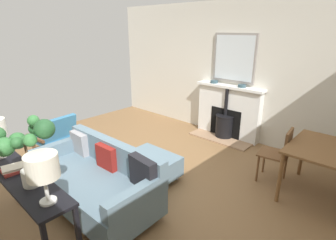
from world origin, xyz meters
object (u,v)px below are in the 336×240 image
(table_lamp_far_end, at_px, (42,168))
(potted_plant, at_px, (24,144))
(mantel_bowl_far, at_px, (242,86))
(console_table, at_px, (23,185))
(mantel_bowl_near, at_px, (214,82))
(ottoman, at_px, (150,166))
(dining_chair_near_fireplace, at_px, (280,151))
(dining_table, at_px, (324,154))
(book_stack, at_px, (15,168))
(armchair_accent, at_px, (56,134))
(fireplace, at_px, (227,115))
(sofa, at_px, (96,180))

(table_lamp_far_end, distance_m, potted_plant, 0.37)
(mantel_bowl_far, relative_size, console_table, 0.09)
(mantel_bowl_near, relative_size, ottoman, 0.20)
(mantel_bowl_near, xyz_separation_m, potted_plant, (3.94, 0.55, 0.08))
(ottoman, relative_size, dining_chair_near_fireplace, 0.94)
(dining_table, bearing_deg, potted_plant, -32.29)
(potted_plant, distance_m, dining_chair_near_fireplace, 3.24)
(book_stack, relative_size, dining_table, 0.28)
(table_lamp_far_end, bearing_deg, ottoman, -162.76)
(table_lamp_far_end, bearing_deg, mantel_bowl_near, -167.03)
(table_lamp_far_end, bearing_deg, mantel_bowl_far, -175.94)
(armchair_accent, bearing_deg, ottoman, 107.65)
(dining_table, bearing_deg, dining_chair_near_fireplace, -91.01)
(fireplace, height_order, book_stack, fireplace)
(mantel_bowl_near, relative_size, potted_plant, 0.23)
(ottoman, relative_size, table_lamp_far_end, 1.77)
(book_stack, bearing_deg, mantel_bowl_near, -177.91)
(armchair_accent, height_order, table_lamp_far_end, table_lamp_far_end)
(fireplace, height_order, table_lamp_far_end, table_lamp_far_end)
(fireplace, distance_m, dining_table, 2.27)
(mantel_bowl_near, distance_m, armchair_accent, 3.23)
(table_lamp_far_end, bearing_deg, potted_plant, -91.29)
(dining_table, distance_m, dining_chair_near_fireplace, 0.57)
(armchair_accent, bearing_deg, book_stack, 53.98)
(mantel_bowl_far, bearing_deg, book_stack, -7.01)
(armchair_accent, distance_m, console_table, 2.03)
(table_lamp_far_end, height_order, book_stack, table_lamp_far_end)
(ottoman, relative_size, armchair_accent, 1.03)
(mantel_bowl_near, height_order, dining_table, mantel_bowl_near)
(armchair_accent, distance_m, dining_chair_near_fireplace, 3.67)
(armchair_accent, relative_size, book_stack, 2.73)
(mantel_bowl_near, relative_size, mantel_bowl_far, 1.02)
(armchair_accent, distance_m, book_stack, 1.93)
(mantel_bowl_near, bearing_deg, dining_table, 66.17)
(mantel_bowl_near, bearing_deg, console_table, 4.27)
(fireplace, distance_m, console_table, 3.94)
(mantel_bowl_far, height_order, book_stack, mantel_bowl_far)
(mantel_bowl_far, xyz_separation_m, book_stack, (3.94, -0.48, -0.32))
(dining_chair_near_fireplace, bearing_deg, potted_plant, -23.76)
(table_lamp_far_end, distance_m, book_stack, 0.82)
(dining_chair_near_fireplace, bearing_deg, fireplace, -125.20)
(console_table, bearing_deg, potted_plant, 91.82)
(book_stack, bearing_deg, fireplace, 176.81)
(sofa, distance_m, book_stack, 0.96)
(console_table, relative_size, book_stack, 5.81)
(fireplace, bearing_deg, potted_plant, 2.72)
(sofa, distance_m, ottoman, 0.86)
(mantel_bowl_far, xyz_separation_m, armchair_accent, (2.83, -2.01, -0.70))
(mantel_bowl_near, height_order, console_table, mantel_bowl_near)
(ottoman, xyz_separation_m, book_stack, (1.67, -0.25, 0.57))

